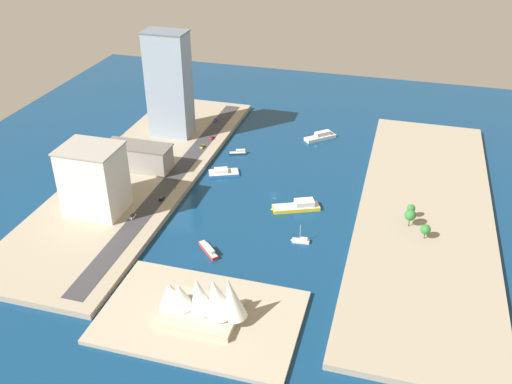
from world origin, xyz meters
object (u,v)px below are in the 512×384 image
Objects in this scene: tugboat_red at (208,250)px; catamaran_blue at (223,172)px; ferry_yellow_fast at (298,206)px; suv_black at (162,198)px; pickup_red at (211,138)px; van_white at (132,216)px; hotel_broad_white at (94,179)px; opera_landmark at (202,300)px; hatchback_blue at (215,120)px; patrol_launch_navy at (239,152)px; tower_tall_glass at (169,85)px; ferry_white_commuter at (321,136)px; taxi_yellow_cab at (202,146)px; carpark_squat_concrete at (139,157)px; sailboat_small_white at (301,240)px; traffic_light_waterfront at (175,183)px.

tugboat_red is 0.69× the size of catamaran_blue.
ferry_yellow_fast reaches higher than suv_black.
tugboat_red is 2.96× the size of pickup_red.
catamaran_blue is 70.08m from van_white.
opera_landmark is (-82.25, 60.68, -11.08)m from hotel_broad_white.
pickup_red is (-7.34, -103.06, -0.02)m from van_white.
hotel_broad_white is at bearing 80.62° from hatchback_blue.
tower_tall_glass reaches higher than patrol_launch_navy.
tower_tall_glass reaches higher than ferry_white_commuter.
van_white is (-21.27, 2.63, -17.66)m from hotel_broad_white.
tugboat_red is at bearing 111.88° from taxi_yellow_cab.
suv_black is 95.94m from opera_landmark.
patrol_launch_navy is at bearing -107.63° from suv_black.
van_white is at bearing 59.18° from ferry_white_commuter.
pickup_red is at bearing 20.82° from ferry_white_commuter.
ferry_white_commuter is at bearing -150.16° from taxi_yellow_cab.
ferry_white_commuter reaches higher than tugboat_red.
pickup_red is (-28.06, -51.28, -6.94)m from carpark_squat_concrete.
sailboat_small_white is 112.33m from hotel_broad_white.
pickup_red is 0.73× the size of traffic_light_waterfront.
sailboat_small_white is 103.91m from patrol_launch_navy.
ferry_white_commuter is 4.40× the size of pickup_red.
hatchback_blue is 98.41m from traffic_light_waterfront.
opera_landmark is (28.04, 64.98, 9.75)m from sailboat_small_white.
hotel_broad_white is 7.86× the size of pickup_red.
ferry_white_commuter is 0.51× the size of carpark_squat_concrete.
taxi_yellow_cab reaches higher than patrol_launch_navy.
ferry_white_commuter is 188.67m from opera_landmark.
carpark_squat_concrete is at bearing 75.43° from hatchback_blue.
patrol_launch_navy is 0.29× the size of carpark_squat_concrete.
hotel_broad_white reaches higher than traffic_light_waterfront.
sailboat_small_white is 0.50× the size of ferry_white_commuter.
tugboat_red is 47.58m from opera_landmark.
ferry_white_commuter is at bearing -127.82° from hotel_broad_white.
sailboat_small_white is 83.10m from suv_black.
ferry_yellow_fast is at bearing 133.03° from patrol_launch_navy.
hotel_broad_white is (51.11, 89.71, 20.65)m from patrol_launch_navy.
tugboat_red is at bearing 108.83° from pickup_red.
suv_black is at bearing 91.00° from taxi_yellow_cab.
hotel_broad_white is (0.31, 101.41, -16.56)m from tower_tall_glass.
catamaran_blue is 4.55× the size of hatchback_blue.
hotel_broad_white is at bearing 33.00° from suv_black.
taxi_yellow_cab is (-27.29, -86.14, -17.79)m from hotel_broad_white.
opera_landmark is at bearing 66.65° from sailboat_small_white.
hotel_broad_white is 105.91m from pickup_red.
catamaran_blue is at bearing 53.52° from ferry_white_commuter.
sailboat_small_white reaches higher than pickup_red.
sailboat_small_white is 0.87× the size of patrol_launch_navy.
suv_black is (-7.21, -21.12, -0.10)m from van_white.
taxi_yellow_cab is (75.36, -51.65, 2.10)m from ferry_yellow_fast.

